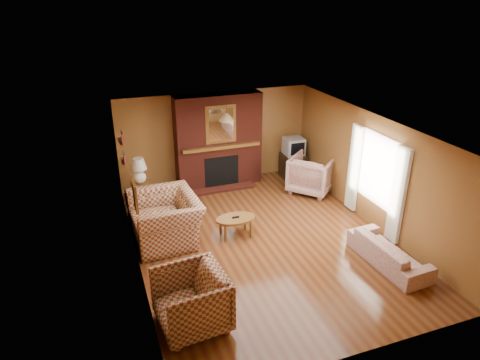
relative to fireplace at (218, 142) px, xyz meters
name	(u,v)px	position (x,y,z in m)	size (l,w,h in m)	color
floor	(262,240)	(0.00, -2.98, -1.18)	(6.50, 6.50, 0.00)	#4E2110
ceiling	(265,128)	(0.00, -2.98, 1.22)	(6.50, 6.50, 0.00)	white
wall_back	(215,138)	(0.00, 0.27, 0.02)	(6.50, 6.50, 0.00)	olive
wall_front	(361,287)	(0.00, -6.23, 0.02)	(6.50, 6.50, 0.00)	olive
wall_left	(133,207)	(-2.50, -2.98, 0.02)	(6.50, 6.50, 0.00)	olive
wall_right	(372,170)	(2.50, -2.98, 0.02)	(6.50, 6.50, 0.00)	olive
fireplace	(218,142)	(0.00, 0.00, 0.00)	(2.20, 0.82, 2.40)	#591D13
window_right	(375,177)	(2.45, -3.18, -0.06)	(0.10, 1.85, 2.00)	beige
bookshelf	(123,148)	(-2.44, -1.08, 0.48)	(0.09, 0.55, 0.71)	brown
botanical_print	(135,196)	(-2.47, -3.28, 0.37)	(0.05, 0.40, 0.50)	brown
pendant_light	(226,117)	(0.00, -0.68, 0.82)	(0.36, 0.36, 0.48)	black
plaid_loveseat	(165,219)	(-1.85, -2.30, -0.70)	(1.48, 1.29, 0.96)	maroon
plaid_armchair	(191,301)	(-1.95, -4.88, -0.72)	(1.00, 1.03, 0.93)	maroon
floral_sofa	(389,252)	(1.90, -4.55, -0.93)	(1.71, 0.67, 0.50)	beige
floral_armchair	(312,174)	(2.06, -1.22, -0.71)	(1.00, 1.03, 0.94)	beige
coffee_table	(236,220)	(-0.46, -2.63, -0.81)	(0.83, 0.51, 0.45)	brown
side_table	(141,194)	(-2.10, -0.53, -0.90)	(0.43, 0.43, 0.57)	brown
table_lamp	(139,170)	(-2.10, -0.53, -0.27)	(0.37, 0.37, 0.62)	white
tv_stand	(293,165)	(2.05, -0.18, -0.86)	(0.59, 0.54, 0.65)	black
crt_tv	(294,146)	(2.05, -0.19, -0.30)	(0.52, 0.52, 0.46)	#9B9DA2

